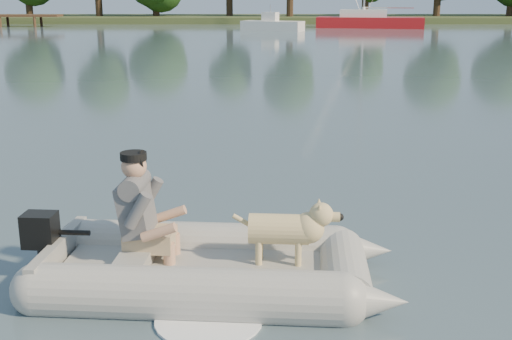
{
  "coord_description": "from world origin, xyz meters",
  "views": [
    {
      "loc": [
        0.16,
        -6.08,
        2.87
      ],
      "look_at": [
        0.17,
        1.59,
        0.75
      ],
      "focal_mm": 45.0,
      "sensor_mm": 36.0,
      "label": 1
    }
  ],
  "objects_px": {
    "dinghy": "(210,227)",
    "motorboat": "(273,18)",
    "dog": "(279,234)",
    "sailboat": "(369,21)",
    "man": "(138,205)"
  },
  "relations": [
    {
      "from": "dinghy",
      "to": "motorboat",
      "type": "xyz_separation_m",
      "value": [
        1.85,
        45.42,
        0.33
      ]
    },
    {
      "from": "dinghy",
      "to": "dog",
      "type": "xyz_separation_m",
      "value": [
        0.68,
        0.0,
        -0.08
      ]
    },
    {
      "from": "dog",
      "to": "sailboat",
      "type": "xyz_separation_m",
      "value": [
        9.51,
        50.02,
        -0.01
      ]
    },
    {
      "from": "man",
      "to": "motorboat",
      "type": "bearing_deg",
      "value": 91.04
    },
    {
      "from": "motorboat",
      "to": "sailboat",
      "type": "xyz_separation_m",
      "value": [
        8.34,
        4.6,
        -0.41
      ]
    },
    {
      "from": "dog",
      "to": "dinghy",
      "type": "bearing_deg",
      "value": -175.43
    },
    {
      "from": "dinghy",
      "to": "motorboat",
      "type": "height_order",
      "value": "motorboat"
    },
    {
      "from": "man",
      "to": "sailboat",
      "type": "distance_m",
      "value": 51.09
    },
    {
      "from": "motorboat",
      "to": "sailboat",
      "type": "height_order",
      "value": "sailboat"
    },
    {
      "from": "dinghy",
      "to": "man",
      "type": "height_order",
      "value": "man"
    },
    {
      "from": "sailboat",
      "to": "motorboat",
      "type": "bearing_deg",
      "value": -139.71
    },
    {
      "from": "dinghy",
      "to": "dog",
      "type": "height_order",
      "value": "dinghy"
    },
    {
      "from": "dog",
      "to": "motorboat",
      "type": "xyz_separation_m",
      "value": [
        1.17,
        45.41,
        0.41
      ]
    },
    {
      "from": "man",
      "to": "dog",
      "type": "xyz_separation_m",
      "value": [
        1.41,
        -0.11,
        -0.27
      ]
    },
    {
      "from": "man",
      "to": "sailboat",
      "type": "bearing_deg",
      "value": 81.96
    }
  ]
}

